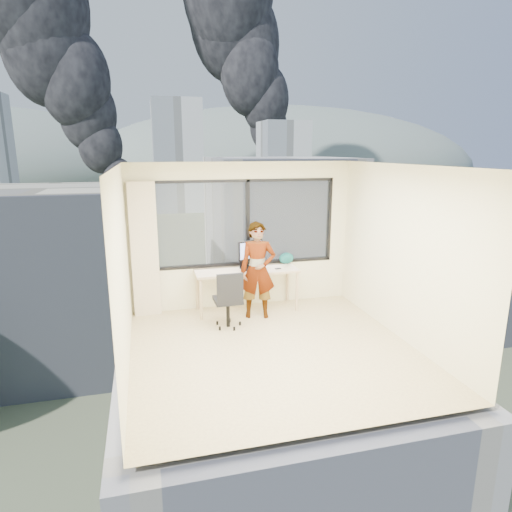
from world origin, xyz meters
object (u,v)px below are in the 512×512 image
object	(u,v)px
person	(258,270)
game_console	(255,264)
laptop	(250,264)
handbag	(286,258)
desk	(247,290)
chair	(228,298)
monitor	(250,254)

from	to	relation	value
person	game_console	bearing A→B (deg)	92.51
person	laptop	world-z (taller)	person
handbag	desk	bearing A→B (deg)	-160.06
chair	monitor	distance (m)	1.09
desk	person	world-z (taller)	person
desk	laptop	world-z (taller)	laptop
game_console	handbag	bearing A→B (deg)	-4.78
monitor	laptop	bearing A→B (deg)	-131.56
monitor	handbag	xyz separation A→B (m)	(0.71, 0.11, -0.15)
laptop	person	bearing A→B (deg)	-89.12
chair	person	xyz separation A→B (m)	(0.58, 0.32, 0.34)
chair	monitor	world-z (taller)	monitor
desk	game_console	size ratio (longest dim) A/B	6.21
game_console	laptop	bearing A→B (deg)	-129.10
person	desk	bearing A→B (deg)	119.20
chair	handbag	xyz separation A→B (m)	(1.27, 0.88, 0.37)
person	laptop	distance (m)	0.37
chair	game_console	xyz separation A→B (m)	(0.67, 0.89, 0.30)
desk	laptop	xyz separation A→B (m)	(0.06, 0.01, 0.47)
monitor	chair	bearing A→B (deg)	-147.26
laptop	game_console	bearing A→B (deg)	47.74
monitor	laptop	world-z (taller)	monitor
chair	person	world-z (taller)	person
monitor	handbag	bearing A→B (deg)	-12.79
desk	person	size ratio (longest dim) A/B	1.10
chair	handbag	size ratio (longest dim) A/B	3.57
chair	game_console	distance (m)	1.16
monitor	handbag	world-z (taller)	monitor
desk	chair	bearing A→B (deg)	-125.03
chair	laptop	bearing A→B (deg)	51.82
chair	handbag	bearing A→B (deg)	34.37
chair	laptop	world-z (taller)	chair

